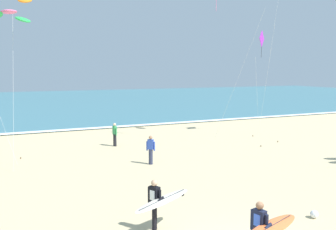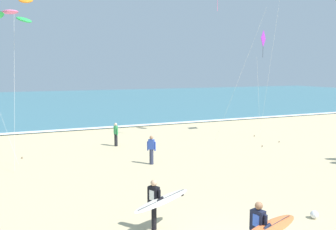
# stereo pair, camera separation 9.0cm
# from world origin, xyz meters

# --- Properties ---
(ocean_water) EXTENTS (160.00, 60.00, 0.08)m
(ocean_water) POSITION_xyz_m (0.00, 53.12, 0.04)
(ocean_water) COLOR teal
(ocean_water) RESTS_ON ground
(shoreline_foam) EXTENTS (160.00, 0.91, 0.01)m
(shoreline_foam) POSITION_xyz_m (0.00, 23.42, 0.09)
(shoreline_foam) COLOR white
(shoreline_foam) RESTS_ON ocean_water
(surfer_lead) EXTENTS (2.36, 1.48, 1.71)m
(surfer_lead) POSITION_xyz_m (-1.51, 2.75, 1.05)
(surfer_lead) COLOR black
(surfer_lead) RESTS_ON ground
(surfer_trailing) EXTENTS (2.09, 1.16, 1.71)m
(surfer_trailing) POSITION_xyz_m (0.32, -0.10, 1.05)
(surfer_trailing) COLOR black
(surfer_trailing) RESTS_ON ground
(kite_arc_rose_near) EXTENTS (3.48, 4.44, 8.16)m
(kite_arc_rose_near) POSITION_xyz_m (-5.55, 12.97, 7.85)
(kite_arc_rose_near) COLOR green
(kite_arc_rose_near) RESTS_ON ground
(kite_diamond_violet_high) EXTENTS (1.84, 1.35, 8.26)m
(kite_diamond_violet_high) POSITION_xyz_m (12.63, 15.87, 7.38)
(kite_diamond_violet_high) COLOR purple
(kite_diamond_violet_high) RESTS_ON ground
(bystander_green_top) EXTENTS (0.24, 0.49, 1.59)m
(bystander_green_top) POSITION_xyz_m (0.58, 15.82, 0.81)
(bystander_green_top) COLOR black
(bystander_green_top) RESTS_ON ground
(bystander_blue_top) EXTENTS (0.41, 0.34, 1.59)m
(bystander_blue_top) POSITION_xyz_m (1.17, 10.51, 0.81)
(bystander_blue_top) COLOR #2D334C
(bystander_blue_top) RESTS_ON ground
(beach_ball) EXTENTS (0.28, 0.28, 0.28)m
(beach_ball) POSITION_xyz_m (3.88, 1.62, 0.14)
(beach_ball) COLOR white
(beach_ball) RESTS_ON ground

